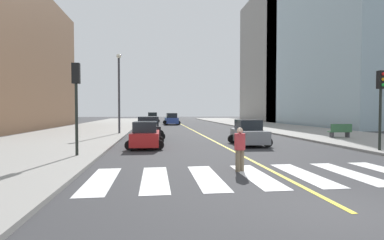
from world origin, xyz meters
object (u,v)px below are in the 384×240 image
at_px(car_gray_third, 249,133).
at_px(park_bench, 340,131).
at_px(car_blue_fifth, 171,119).
at_px(fire_hydrant, 257,125).
at_px(car_black_second, 149,129).
at_px(traffic_light_far_corner, 76,90).
at_px(street_lamp, 119,87).
at_px(traffic_light_near_corner, 381,94).
at_px(car_red_fourth, 145,135).
at_px(pedestrian_crossing, 240,147).
at_px(car_green_nearest, 153,118).

xyz_separation_m(car_gray_third, park_bench, (8.68, 2.87, -0.12)).
xyz_separation_m(car_gray_third, car_blue_fifth, (-3.61, 29.82, 0.11)).
bearing_deg(fire_hydrant, car_gray_third, -111.52).
bearing_deg(car_black_second, traffic_light_far_corner, -110.19).
relative_size(car_blue_fifth, street_lamp, 0.58).
height_order(car_blue_fifth, traffic_light_far_corner, traffic_light_far_corner).
bearing_deg(traffic_light_near_corner, car_red_fourth, -16.54).
bearing_deg(pedestrian_crossing, traffic_light_near_corner, 3.41).
distance_m(car_green_nearest, fire_hydrant, 27.17).
height_order(car_blue_fifth, park_bench, car_blue_fifth).
bearing_deg(traffic_light_near_corner, car_gray_third, -36.44).
bearing_deg(car_blue_fifth, car_red_fourth, -98.50).
relative_size(car_red_fourth, fire_hydrant, 4.24).
distance_m(traffic_light_far_corner, fire_hydrant, 26.51).
relative_size(traffic_light_far_corner, fire_hydrant, 5.08).
bearing_deg(car_black_second, traffic_light_near_corner, -36.27).
height_order(car_black_second, traffic_light_far_corner, traffic_light_far_corner).
distance_m(car_gray_third, fire_hydrant, 17.45).
height_order(traffic_light_far_corner, fire_hydrant, traffic_light_far_corner).
bearing_deg(car_red_fourth, car_green_nearest, 91.21).
height_order(car_black_second, car_gray_third, car_black_second).
height_order(traffic_light_near_corner, fire_hydrant, traffic_light_near_corner).
height_order(car_black_second, car_red_fourth, car_black_second).
height_order(car_black_second, pedestrian_crossing, car_black_second).
bearing_deg(street_lamp, car_blue_fifth, 72.64).
xyz_separation_m(car_red_fourth, park_bench, (15.62, 3.48, -0.09)).
xyz_separation_m(traffic_light_far_corner, park_bench, (18.84, 7.16, -2.65)).
distance_m(car_green_nearest, car_blue_fifth, 10.64).
bearing_deg(fire_hydrant, street_lamp, -158.84).
xyz_separation_m(pedestrian_crossing, fire_hydrant, (9.49, 24.55, -0.35)).
bearing_deg(traffic_light_far_corner, fire_hydrant, 51.09).
xyz_separation_m(fire_hydrant, street_lamp, (-16.22, -6.28, 4.11)).
distance_m(car_green_nearest, pedestrian_crossing, 48.41).
relative_size(car_red_fourth, traffic_light_near_corner, 0.86).
bearing_deg(traffic_light_far_corner, car_red_fourth, 48.77).
relative_size(car_green_nearest, traffic_light_far_corner, 1.00).
bearing_deg(car_blue_fifth, car_green_nearest, 105.53).
bearing_deg(street_lamp, car_black_second, -59.87).
bearing_deg(car_red_fourth, fire_hydrant, 52.95).
bearing_deg(pedestrian_crossing, car_blue_fifth, 71.42).
height_order(car_blue_fifth, street_lamp, street_lamp).
bearing_deg(car_green_nearest, traffic_light_near_corner, -74.31).
distance_m(car_gray_third, traffic_light_far_corner, 11.32).
xyz_separation_m(car_red_fourth, street_lamp, (-2.88, 10.57, 3.90)).
distance_m(car_black_second, car_gray_third, 8.42).
bearing_deg(car_gray_third, traffic_light_near_corner, 146.38).
bearing_deg(traffic_light_far_corner, traffic_light_near_corner, -0.67).
bearing_deg(park_bench, car_red_fourth, 104.70).
xyz_separation_m(park_bench, street_lamp, (-18.50, 7.08, 4.00)).
height_order(car_blue_fifth, fire_hydrant, car_blue_fifth).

